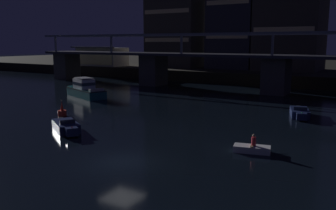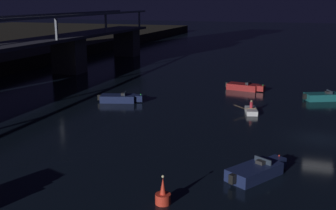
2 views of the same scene
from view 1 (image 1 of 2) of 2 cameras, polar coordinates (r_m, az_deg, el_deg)
name	(u,v)px [view 1 (image 1 of 2)]	position (r m, az deg, el deg)	size (l,w,h in m)	color
ground_plane	(122,162)	(24.41, -7.35, -8.97)	(400.00, 400.00, 0.00)	black
far_riverbank	(324,68)	(105.05, 23.49, 5.37)	(240.00, 80.00, 2.20)	black
river_bridge	(277,67)	(57.80, 16.84, 5.75)	(96.79, 6.40, 9.38)	#4C4944
waterfront_pavilion	(102,57)	(90.85, -10.42, 7.56)	(12.40, 7.40, 4.70)	#B2AD9E
cabin_cruiser_near_left	(85,90)	(54.08, -13.03, 2.39)	(9.26, 5.42, 2.79)	#196066
speedboat_near_center	(300,113)	(41.07, 20.14, -1.17)	(2.82, 5.17, 1.16)	#19234C
speedboat_mid_left	(66,127)	(33.58, -15.81, -3.31)	(4.82, 3.72, 1.16)	#19234C
channel_buoy	(62,111)	(40.66, -16.42, -0.99)	(0.90, 0.90, 1.76)	red
dinghy_with_paddler	(252,149)	(26.94, 13.17, -6.73)	(2.79, 2.60, 1.36)	silver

